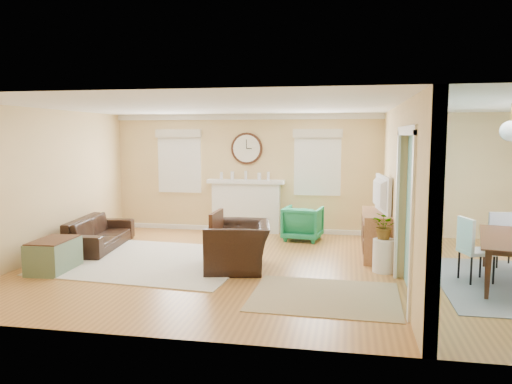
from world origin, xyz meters
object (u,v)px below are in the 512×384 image
at_px(sofa, 98,233).
at_px(green_chair, 303,223).
at_px(eames_chair, 238,246).
at_px(credenza, 376,234).

relative_size(sofa, green_chair, 2.63).
bearing_deg(eames_chair, sofa, -119.21).
relative_size(sofa, eames_chair, 1.73).
relative_size(green_chair, credenza, 0.53).
bearing_deg(green_chair, credenza, 148.67).
height_order(sofa, green_chair, green_chair).
xyz_separation_m(eames_chair, green_chair, (0.82, 2.44, -0.03)).
distance_m(eames_chair, credenza, 2.57).
bearing_deg(sofa, green_chair, -75.80).
bearing_deg(green_chair, eames_chair, 79.65).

